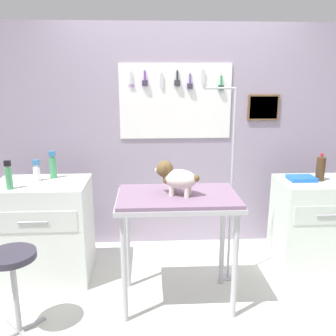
# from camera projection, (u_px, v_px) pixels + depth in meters

# --- Properties ---
(ground) EXTENTS (4.40, 4.00, 0.04)m
(ground) POSITION_uv_depth(u_px,v_px,m) (189.00, 313.00, 2.85)
(ground) COLOR silver
(rear_wall_panel) EXTENTS (4.00, 0.11, 2.30)m
(rear_wall_panel) POSITION_uv_depth(u_px,v_px,m) (177.00, 138.00, 3.80)
(rear_wall_panel) COLOR #9A8CA1
(rear_wall_panel) RESTS_ON ground
(grooming_table) EXTENTS (0.93, 0.59, 0.91)m
(grooming_table) POSITION_uv_depth(u_px,v_px,m) (178.00, 208.00, 2.79)
(grooming_table) COLOR #B7B7BC
(grooming_table) RESTS_ON ground
(grooming_arm) EXTENTS (0.29, 0.11, 1.70)m
(grooming_arm) POSITION_uv_depth(u_px,v_px,m) (230.00, 195.00, 3.12)
(grooming_arm) COLOR #B7B7BC
(grooming_arm) RESTS_ON ground
(dog) EXTENTS (0.35, 0.24, 0.26)m
(dog) POSITION_uv_depth(u_px,v_px,m) (176.00, 177.00, 2.72)
(dog) COLOR silver
(dog) RESTS_ON grooming_table
(counter_left) EXTENTS (0.80, 0.58, 0.89)m
(counter_left) POSITION_uv_depth(u_px,v_px,m) (45.00, 230.00, 3.25)
(counter_left) COLOR silver
(counter_left) RESTS_ON ground
(cabinet_right) EXTENTS (0.68, 0.54, 0.85)m
(cabinet_right) POSITION_uv_depth(u_px,v_px,m) (313.00, 223.00, 3.46)
(cabinet_right) COLOR silver
(cabinet_right) RESTS_ON ground
(stool) EXTENTS (0.33, 0.33, 0.63)m
(stool) POSITION_uv_depth(u_px,v_px,m) (12.00, 269.00, 2.48)
(stool) COLOR #9E9EA3
(stool) RESTS_ON ground
(spray_bottle_tall) EXTENTS (0.06, 0.06, 0.19)m
(spray_bottle_tall) POSITION_uv_depth(u_px,v_px,m) (37.00, 172.00, 3.18)
(spray_bottle_tall) COLOR white
(spray_bottle_tall) RESTS_ON counter_left
(shampoo_bottle) EXTENTS (0.06, 0.06, 0.25)m
(shampoo_bottle) POSITION_uv_depth(u_px,v_px,m) (53.00, 166.00, 3.26)
(shampoo_bottle) COLOR #459C62
(shampoo_bottle) RESTS_ON counter_left
(pump_bottle_white) EXTENTS (0.05, 0.05, 0.24)m
(pump_bottle_white) POSITION_uv_depth(u_px,v_px,m) (9.00, 177.00, 2.94)
(pump_bottle_white) COLOR #4A9E63
(pump_bottle_white) RESTS_ON counter_left
(soda_bottle) EXTENTS (0.08, 0.08, 0.25)m
(soda_bottle) POSITION_uv_depth(u_px,v_px,m) (321.00, 168.00, 3.33)
(soda_bottle) COLOR #462F19
(soda_bottle) RESTS_ON cabinet_right
(supply_tray) EXTENTS (0.24, 0.18, 0.04)m
(supply_tray) POSITION_uv_depth(u_px,v_px,m) (302.00, 178.00, 3.36)
(supply_tray) COLOR blue
(supply_tray) RESTS_ON cabinet_right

